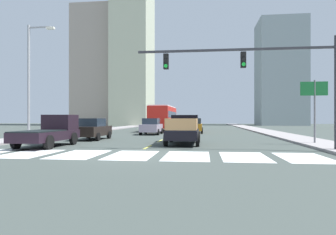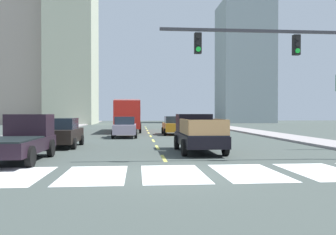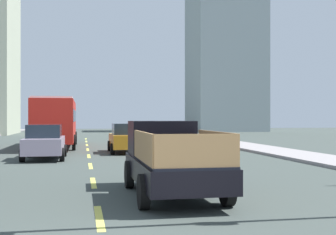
% 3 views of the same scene
% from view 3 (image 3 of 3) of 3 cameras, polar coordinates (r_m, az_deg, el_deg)
% --- Properties ---
extents(sidewalk_right, '(2.83, 110.00, 0.15)m').
position_cam_3_polar(sidewalk_right, '(25.92, 14.92, -4.42)').
color(sidewalk_right, gray).
rests_on(sidewalk_right, ground).
extents(lane_dash_0, '(0.16, 2.40, 0.01)m').
position_cam_3_polar(lane_dash_0, '(9.49, -8.80, -12.51)').
color(lane_dash_0, '#D3D054').
rests_on(lane_dash_0, ground).
extents(lane_dash_1, '(0.16, 2.40, 0.01)m').
position_cam_3_polar(lane_dash_1, '(14.41, -9.54, -8.22)').
color(lane_dash_1, '#D3D054').
rests_on(lane_dash_1, ground).
extents(lane_dash_2, '(0.16, 2.40, 0.01)m').
position_cam_3_polar(lane_dash_2, '(19.38, -9.89, -6.12)').
color(lane_dash_2, '#D3D054').
rests_on(lane_dash_2, ground).
extents(lane_dash_3, '(0.16, 2.40, 0.01)m').
position_cam_3_polar(lane_dash_3, '(24.35, -10.10, -4.88)').
color(lane_dash_3, '#D3D054').
rests_on(lane_dash_3, ground).
extents(lane_dash_4, '(0.16, 2.40, 0.01)m').
position_cam_3_polar(lane_dash_4, '(29.34, -10.24, -4.05)').
color(lane_dash_4, '#D3D054').
rests_on(lane_dash_4, ground).
extents(lane_dash_5, '(0.16, 2.40, 0.01)m').
position_cam_3_polar(lane_dash_5, '(34.33, -10.34, -3.47)').
color(lane_dash_5, '#D3D054').
rests_on(lane_dash_5, ground).
extents(lane_dash_6, '(0.16, 2.40, 0.01)m').
position_cam_3_polar(lane_dash_6, '(39.32, -10.41, -3.04)').
color(lane_dash_6, '#D3D054').
rests_on(lane_dash_6, ground).
extents(lane_dash_7, '(0.16, 2.40, 0.01)m').
position_cam_3_polar(lane_dash_7, '(44.31, -10.46, -2.70)').
color(lane_dash_7, '#D3D054').
rests_on(lane_dash_7, ground).
extents(pickup_stakebed, '(2.18, 5.20, 1.96)m').
position_cam_3_polar(pickup_stakebed, '(12.16, 0.17, -5.32)').
color(pickup_stakebed, black).
rests_on(pickup_stakebed, ground).
extents(city_bus, '(2.72, 10.80, 3.32)m').
position_cam_3_polar(city_bus, '(31.79, -14.11, -0.23)').
color(city_bus, red).
rests_on(city_bus, ground).
extents(sedan_far, '(2.02, 4.40, 1.72)m').
position_cam_3_polar(sedan_far, '(26.36, -5.35, -2.64)').
color(sedan_far, '#AC6B16').
rests_on(sedan_far, ground).
extents(sedan_mid, '(2.02, 4.40, 1.72)m').
position_cam_3_polar(sedan_mid, '(22.94, -15.51, -3.03)').
color(sedan_mid, gray).
rests_on(sedan_mid, ground).
extents(block_mid_left, '(10.57, 9.96, 25.02)m').
position_cam_3_polar(block_mid_left, '(70.59, 7.33, 8.47)').
color(block_mid_left, gray).
rests_on(block_mid_left, ground).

